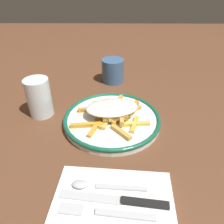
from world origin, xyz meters
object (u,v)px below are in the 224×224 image
napkin (113,202)px  spoon (96,186)px  fork (106,213)px  water_glass (39,98)px  coffee_mug (113,70)px  fries_heap (113,111)px  plate (112,119)px  knife (123,201)px

napkin → spoon: (0.03, 0.03, 0.01)m
fork → water_glass: water_glass is taller
spoon → water_glass: water_glass is taller
fork → coffee_mug: (0.56, -0.01, 0.03)m
fork → water_glass: size_ratio=1.51×
fries_heap → napkin: size_ratio=0.94×
plate → coffee_mug: 0.28m
knife → fries_heap: bearing=4.4°
fries_heap → coffee_mug: (0.27, 0.00, 0.01)m
napkin → knife: knife is taller
fries_heap → spoon: bearing=171.9°
water_glass → coffee_mug: 0.32m
plate → fork: bearing=178.6°
plate → water_glass: size_ratio=2.40×
napkin → knife: (-0.00, -0.02, 0.01)m
knife → water_glass: size_ratio=1.80×
napkin → coffee_mug: size_ratio=2.04×
plate → coffee_mug: bearing=0.3°
fries_heap → water_glass: 0.23m
spoon → coffee_mug: bearing=-3.2°
fork → water_glass: (0.33, 0.21, 0.05)m
fries_heap → spoon: fries_heap is taller
napkin → fork: bearing=155.5°
spoon → water_glass: (0.27, 0.19, 0.04)m
fork → spoon: spoon is taller
napkin → fork: size_ratio=1.31×
spoon → coffee_mug: 0.51m
napkin → water_glass: size_ratio=1.99×
plate → coffee_mug: size_ratio=2.47×
plate → water_glass: water_glass is taller
spoon → coffee_mug: (0.51, -0.03, 0.03)m
knife → spoon: spoon is taller
fork → spoon: size_ratio=1.16×
water_glass → coffee_mug: bearing=-42.8°
fries_heap → plate: bearing=129.7°
napkin → spoon: 0.05m
napkin → knife: bearing=-96.9°
fries_heap → water_glass: size_ratio=1.87×
coffee_mug → plate: bearing=-179.7°
fork → napkin: bearing=-24.5°
spoon → water_glass: 0.34m
fork → water_glass: bearing=32.4°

